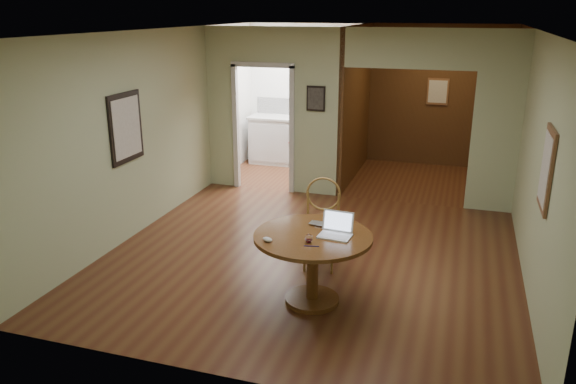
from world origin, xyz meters
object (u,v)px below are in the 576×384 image
(dining_table, at_px, (313,253))
(open_laptop, at_px, (336,229))
(closed_laptop, at_px, (321,226))
(chair, at_px, (322,218))

(dining_table, height_order, open_laptop, open_laptop)
(dining_table, relative_size, open_laptop, 3.58)
(dining_table, xyz_separation_m, closed_laptop, (0.03, 0.23, 0.21))
(chair, distance_m, closed_laptop, 0.72)
(dining_table, xyz_separation_m, chair, (-0.14, 0.91, 0.03))
(dining_table, xyz_separation_m, open_laptop, (0.22, 0.08, 0.26))
(open_laptop, xyz_separation_m, closed_laptop, (-0.20, 0.16, -0.05))
(dining_table, bearing_deg, open_laptop, 19.18)
(dining_table, relative_size, chair, 1.14)
(dining_table, distance_m, chair, 0.92)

